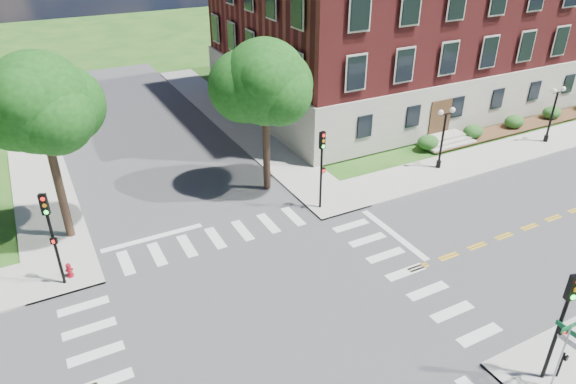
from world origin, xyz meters
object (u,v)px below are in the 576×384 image
street_sign_pole (566,343)px  push_button_post (561,364)px  traffic_signal_ne (322,160)px  traffic_signal_nw (51,228)px  twin_lamp_east (553,111)px  fire_hydrant (69,270)px  traffic_signal_se (563,316)px  twin_lamp_west (443,135)px

street_sign_pole → push_button_post: (0.62, 0.20, -1.51)m
traffic_signal_ne → street_sign_pole: size_ratio=1.55×
traffic_signal_nw → twin_lamp_east: traffic_signal_nw is taller
push_button_post → fire_hydrant: bearing=135.8°
push_button_post → twin_lamp_east: bearing=39.4°
fire_hydrant → push_button_post: bearing=-44.2°
traffic_signal_se → fire_hydrant: size_ratio=6.40×
traffic_signal_nw → fire_hydrant: size_ratio=6.40×
traffic_signal_se → twin_lamp_east: bearing=38.2°
traffic_signal_nw → street_sign_pole: size_ratio=1.55×
push_button_post → street_sign_pole: bearing=-161.7°
traffic_signal_nw → twin_lamp_east: (34.69, 0.91, -0.66)m
traffic_signal_nw → street_sign_pole: bearing=-44.4°
twin_lamp_west → fire_hydrant: 24.10m
push_button_post → fire_hydrant: 21.56m
traffic_signal_nw → twin_lamp_west: bearing=3.0°
twin_lamp_east → push_button_post: bearing=-140.6°
twin_lamp_west → push_button_post: bearing=-118.2°
twin_lamp_east → push_button_post: size_ratio=3.53×
fire_hydrant → traffic_signal_nw: bearing=-127.3°
twin_lamp_east → traffic_signal_se: bearing=-141.8°
fire_hydrant → street_sign_pole: bearing=-45.7°
traffic_signal_nw → twin_lamp_east: 34.71m
traffic_signal_ne → push_button_post: bearing=-84.6°
twin_lamp_east → push_button_post: 24.54m
twin_lamp_east → street_sign_pole: bearing=-141.2°
twin_lamp_west → fire_hydrant: bearing=-177.9°
twin_lamp_east → push_button_post: twin_lamp_east is taller
twin_lamp_west → twin_lamp_east: (10.39, -0.37, 0.00)m
push_button_post → traffic_signal_se: bearing=155.7°
twin_lamp_west → traffic_signal_se: bearing=-120.0°
traffic_signal_se → twin_lamp_west: size_ratio=1.13×
traffic_signal_se → traffic_signal_nw: bearing=136.7°
traffic_signal_nw → push_button_post: traffic_signal_nw is taller
traffic_signal_nw → push_button_post: (15.77, -14.62, -2.39)m
traffic_signal_nw → traffic_signal_ne: bearing=1.7°
traffic_signal_se → twin_lamp_west: bearing=60.0°
push_button_post → traffic_signal_ne: bearing=95.4°
street_sign_pole → traffic_signal_nw: bearing=135.6°
twin_lamp_west → fire_hydrant: size_ratio=5.64×
traffic_signal_se → traffic_signal_nw: (-15.26, 14.39, 0.00)m
traffic_signal_ne → traffic_signal_nw: same height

